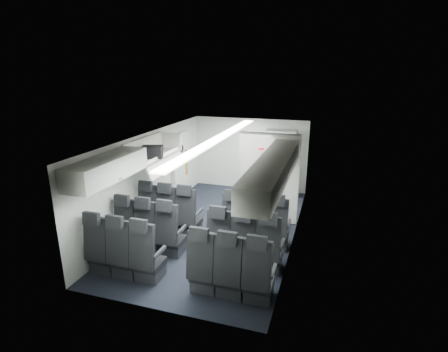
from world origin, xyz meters
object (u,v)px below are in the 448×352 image
Objects in this scene: galley_unit at (280,163)px; flight_attendant at (250,172)px; seat_row_front at (211,221)px; seat_row_rear at (175,264)px; boarding_door at (180,166)px; carry_on_bag at (152,152)px; seat_row_mid at (195,240)px.

galley_unit is 1.09× the size of flight_attendant.
seat_row_front is 2.41m from flight_attendant.
seat_row_front and seat_row_rear have the same top height.
boarding_door is at bearing 112.87° from seat_row_rear.
seat_row_rear is 2.75m from carry_on_bag.
boarding_door is 4.24× the size of carry_on_bag.
seat_row_rear is 7.59× the size of carry_on_bag.
carry_on_bag is (0.26, -1.96, 0.85)m from boarding_door.
flight_attendant is 3.96× the size of carry_on_bag.
boarding_door is 2.15m from carry_on_bag.
seat_row_front is at bearing 153.69° from flight_attendant.
flight_attendant reaches higher than seat_row_rear.
boarding_door reaches higher than seat_row_rear.
seat_row_front is at bearing 90.00° from seat_row_rear.
galley_unit reaches higher than seat_row_front.
seat_row_front is 1.80m from seat_row_rear.
carry_on_bag reaches higher than seat_row_front.
seat_row_mid is 3.29m from flight_attendant.
boarding_door is (-2.59, -1.17, 0.00)m from galley_unit.
seat_row_front is 1.79× the size of boarding_door.
galley_unit is 1.02× the size of boarding_door.
flight_attendant is at bearing 82.65° from seat_row_front.
seat_row_front is at bearing -51.84° from boarding_door.
seat_row_mid is 4.30m from galley_unit.
galley_unit is (0.95, 3.25, 0.55)m from seat_row_front.
seat_row_front is at bearing -22.78° from carry_on_bag.
seat_row_rear is 5.17m from galley_unit.
boarding_door is (-1.64, 2.99, 0.55)m from seat_row_mid.
seat_row_mid is (0.00, -0.90, 0.00)m from seat_row_front.
flight_attendant is at bearing 84.68° from seat_row_mid.
galley_unit is 4.33× the size of carry_on_bag.
seat_row_rear is at bearing -72.03° from carry_on_bag.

